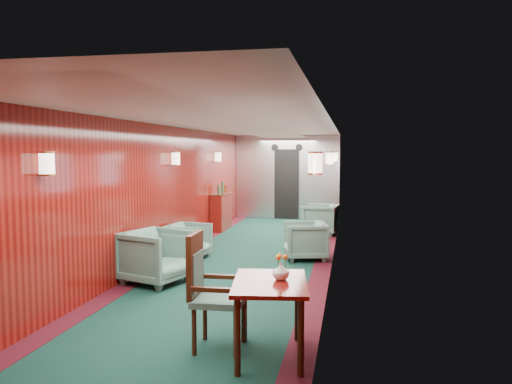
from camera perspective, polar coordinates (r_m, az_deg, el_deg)
room at (r=8.51m, az=-1.41°, el=2.66°), size 12.00×12.10×2.40m
bulkhead at (r=14.36m, az=3.56°, el=1.65°), size 2.98×0.17×2.39m
windows_right at (r=8.58m, az=8.71°, el=1.39°), size 0.02×8.60×0.80m
wall_sconces at (r=9.06m, az=-0.65°, el=3.76°), size 2.97×7.97×0.25m
dining_table at (r=4.74m, az=1.61°, el=-11.50°), size 0.80×1.05×0.73m
side_chair at (r=4.97m, az=-5.45°, el=-10.66°), size 0.53×0.55×1.14m
credenza at (r=12.34m, az=-4.04°, el=-2.19°), size 0.32×1.02×1.19m
flower_vase at (r=4.74m, az=2.86°, el=-9.02°), size 0.19×0.19×0.17m
armchair_left_near at (r=7.51m, az=-11.29°, el=-7.25°), size 1.08×1.07×0.79m
armchair_left_far at (r=9.14m, az=-7.73°, el=-5.56°), size 0.78×0.77×0.63m
armchair_right_near at (r=9.02m, az=5.63°, el=-5.55°), size 0.88×0.87×0.67m
armchair_right_far at (r=11.77m, az=7.37°, el=-3.10°), size 0.88×0.86×0.71m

